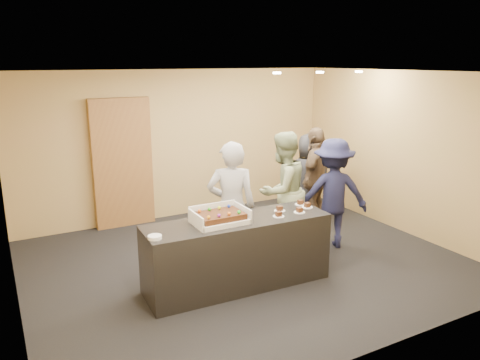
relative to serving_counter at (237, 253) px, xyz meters
The scene contains 17 objects.
room 1.15m from the serving_counter, 52.37° to the left, with size 6.04×6.00×2.70m.
serving_counter is the anchor object (origin of this frame).
storage_cabinet 3.13m from the serving_counter, 102.55° to the left, with size 1.02×0.15×2.24m, color brown.
cake_box 0.55m from the serving_counter, behind, with size 0.66×0.46×0.20m.
sheet_cake 0.60m from the serving_counter, behind, with size 0.57×0.39×0.11m.
plate_stack 1.23m from the serving_counter, behind, with size 0.16×0.16×0.04m, color white.
slice_a 0.72m from the serving_counter, 15.26° to the right, with size 0.15×0.15×0.07m.
slice_b 0.82m from the serving_counter, ahead, with size 0.15×0.15×0.07m.
slice_c 0.99m from the serving_counter, ahead, with size 0.15×0.15×0.07m.
slice_d 1.18m from the serving_counter, ahead, with size 0.15×0.15×0.07m.
slice_e 1.18m from the serving_counter, ahead, with size 0.15×0.15×0.07m.
person_server_grey 0.67m from the serving_counter, 71.50° to the left, with size 0.67×0.44×1.82m, color #9E9FA3.
person_sage_man 1.54m from the serving_counter, 34.02° to the left, with size 0.89×0.69×1.82m, color gray.
person_navy_man 2.03m from the serving_counter, 14.18° to the left, with size 1.11×0.64×1.71m, color #181A3B.
person_brown_extra 2.67m from the serving_counter, 30.99° to the left, with size 1.03×0.43×1.76m, color brown.
person_dark_suit 2.79m from the serving_counter, 34.75° to the left, with size 0.79×0.51×1.62m, color #26272C.
ceiling_spotlights 3.20m from the serving_counter, 27.72° to the left, with size 1.72×0.12×0.03m.
Camera 1 is at (-3.07, -5.50, 2.86)m, focal length 35.00 mm.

